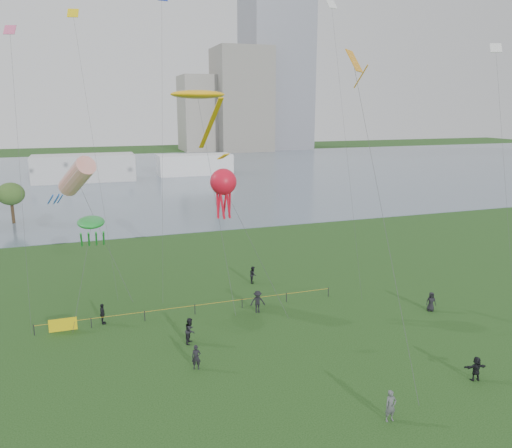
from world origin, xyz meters
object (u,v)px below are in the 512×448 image
object	(u,v)px
kite_octopus	(223,183)
fence	(117,318)
kite_flyer	(391,406)
kite_stingray	(198,95)

from	to	relation	value
kite_octopus	fence	bearing A→B (deg)	-174.51
fence	kite_octopus	xyz separation A→B (m)	(8.77, 0.42, 9.99)
kite_octopus	kite_flyer	bearing A→B (deg)	-73.73
kite_stingray	fence	bearing A→B (deg)	-128.44
fence	kite_stingray	xyz separation A→B (m)	(8.03, 5.39, 16.77)
fence	kite_stingray	bearing A→B (deg)	33.87
kite_stingray	kite_octopus	world-z (taller)	kite_stingray
kite_flyer	kite_octopus	distance (m)	20.60
kite_stingray	kite_octopus	size ratio (longest dim) A/B	1.52
fence	kite_stingray	world-z (taller)	kite_stingray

